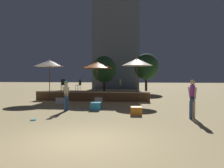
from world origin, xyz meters
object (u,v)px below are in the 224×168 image
at_px(person_0, 66,94).
at_px(frisbee_disc, 33,120).
at_px(cube_seat_0, 136,111).
at_px(background_tree_1, 146,67).
at_px(cube_seat_3, 96,106).
at_px(bistro_chair_2, 64,84).
at_px(bistro_chair_1, 119,84).
at_px(cube_seat_1, 99,101).
at_px(bistro_chair_3, 63,83).
at_px(patio_umbrella_1, 97,65).
at_px(bistro_chair_0, 79,84).
at_px(cube_seat_2, 60,101).
at_px(patio_umbrella_0, 49,63).
at_px(background_tree_0, 104,69).
at_px(patio_umbrella_2, 137,62).
at_px(person_1, 192,98).

xyz_separation_m(person_0, frisbee_disc, (-0.53, -2.70, -0.87)).
bearing_deg(cube_seat_0, background_tree_1, 86.36).
bearing_deg(cube_seat_3, bistro_chair_2, 126.55).
bearing_deg(background_tree_1, bistro_chair_1, -107.27).
bearing_deg(cube_seat_1, frisbee_disc, -106.45).
bearing_deg(bistro_chair_3, bistro_chair_2, -107.84).
height_order(patio_umbrella_1, bistro_chair_0, patio_umbrella_1).
bearing_deg(bistro_chair_2, person_0, 1.50).
bearing_deg(cube_seat_1, cube_seat_2, -176.77).
height_order(bistro_chair_1, bistro_chair_2, same).
xyz_separation_m(patio_umbrella_1, bistro_chair_2, (-2.78, 0.48, -1.46)).
distance_m(cube_seat_1, cube_seat_3, 2.68).
xyz_separation_m(patio_umbrella_0, background_tree_0, (3.34, 5.71, -0.30)).
xyz_separation_m(cube_seat_0, cube_seat_1, (-2.61, 3.93, 0.02)).
bearing_deg(cube_seat_1, bistro_chair_1, 69.57).
height_order(frisbee_disc, background_tree_0, background_tree_0).
bearing_deg(patio_umbrella_2, cube_seat_0, -89.68).
xyz_separation_m(cube_seat_3, bistro_chair_3, (-3.95, 5.78, 1.07)).
relative_size(patio_umbrella_1, patio_umbrella_2, 0.95).
height_order(cube_seat_1, cube_seat_3, cube_seat_1).
relative_size(patio_umbrella_2, bistro_chair_2, 3.60).
height_order(cube_seat_2, bistro_chair_3, bistro_chair_3).
relative_size(person_1, frisbee_disc, 6.91).
bearing_deg(patio_umbrella_2, bistro_chair_2, 169.87).
xyz_separation_m(person_1, bistro_chair_1, (-3.96, 7.71, 0.34)).
xyz_separation_m(person_0, background_tree_1, (4.76, 13.99, 2.09)).
height_order(bistro_chair_2, background_tree_0, background_tree_0).
height_order(patio_umbrella_1, bistro_chair_2, patio_umbrella_1).
xyz_separation_m(person_1, background_tree_1, (-1.55, 15.46, 2.04)).
distance_m(bistro_chair_0, background_tree_0, 5.37).
relative_size(cube_seat_3, bistro_chair_1, 0.63).
bearing_deg(bistro_chair_2, background_tree_0, 135.08).
xyz_separation_m(patio_umbrella_1, cube_seat_1, (0.42, -1.63, -2.52)).
xyz_separation_m(person_0, person_1, (6.30, -1.47, 0.05)).
bearing_deg(person_1, patio_umbrella_2, 83.15).
bearing_deg(bistro_chair_0, bistro_chair_1, 121.93).
bearing_deg(patio_umbrella_1, person_0, -99.29).
bearing_deg(patio_umbrella_1, bistro_chair_0, 164.01).
distance_m(cube_seat_2, background_tree_0, 7.91).
distance_m(cube_seat_2, cube_seat_3, 3.93).
distance_m(patio_umbrella_2, bistro_chair_0, 4.91).
bearing_deg(bistro_chair_2, cube_seat_1, 37.35).
distance_m(patio_umbrella_1, bistro_chair_0, 2.16).
bearing_deg(bistro_chair_3, cube_seat_3, -95.72).
bearing_deg(bistro_chair_1, bistro_chair_0, -57.87).
bearing_deg(background_tree_1, bistro_chair_2, -127.82).
distance_m(patio_umbrella_1, person_0, 5.21).
height_order(person_1, frisbee_disc, person_1).
relative_size(patio_umbrella_0, bistro_chair_2, 3.55).
bearing_deg(bistro_chair_0, patio_umbrella_1, 88.07).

